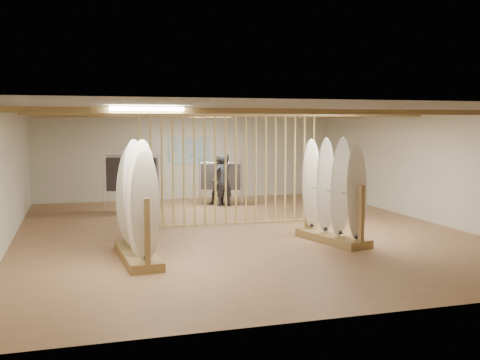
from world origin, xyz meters
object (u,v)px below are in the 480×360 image
object	(u,v)px
rack_left	(137,221)
rack_right	(333,208)
shopper_a	(224,176)
clothing_rack_b	(221,177)
clothing_rack_a	(133,174)
shopper_b	(220,178)

from	to	relation	value
rack_left	rack_right	size ratio (longest dim) A/B	1.05
rack_left	rack_right	world-z (taller)	rack_right
shopper_a	rack_right	bearing A→B (deg)	97.71
rack_right	shopper_a	xyz separation A→B (m)	(-0.89, 5.67, 0.18)
clothing_rack_b	shopper_a	bearing A→B (deg)	-55.09
rack_left	shopper_a	size ratio (longest dim) A/B	1.25
clothing_rack_a	rack_right	bearing A→B (deg)	-37.85
rack_left	clothing_rack_b	xyz separation A→B (m)	(3.20, 6.21, 0.16)
shopper_b	clothing_rack_b	bearing A→B (deg)	16.56
clothing_rack_a	shopper_a	xyz separation A→B (m)	(2.75, 0.33, -0.17)
rack_left	clothing_rack_a	size ratio (longest dim) A/B	1.36
shopper_b	shopper_a	bearing A→B (deg)	-52.20
rack_left	clothing_rack_b	size ratio (longest dim) A/B	1.66
clothing_rack_a	clothing_rack_b	bearing A→B (deg)	28.17
clothing_rack_b	shopper_b	xyz separation A→B (m)	(-0.03, -0.00, -0.03)
clothing_rack_a	clothing_rack_b	distance (m)	2.76
shopper_a	shopper_b	xyz separation A→B (m)	(-0.07, 0.16, -0.05)
rack_right	shopper_b	xyz separation A→B (m)	(-0.96, 5.83, 0.13)
shopper_b	rack_right	bearing A→B (deg)	-66.15
rack_left	rack_right	distance (m)	4.16
rack_right	clothing_rack_a	size ratio (longest dim) A/B	1.30
shopper_b	clothing_rack_a	bearing A→B (deg)	-155.13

